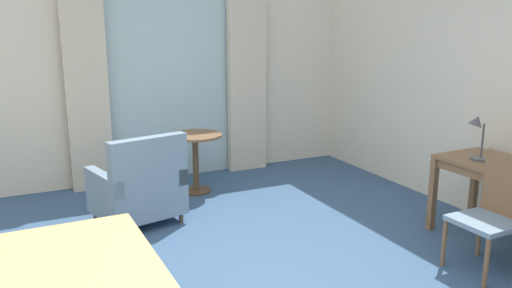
{
  "coord_description": "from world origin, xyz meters",
  "views": [
    {
      "loc": [
        -1.34,
        -3.02,
        1.91
      ],
      "look_at": [
        0.3,
        0.39,
        1.02
      ],
      "focal_mm": 35.86,
      "sensor_mm": 36.0,
      "label": 1
    }
  ],
  "objects_px": {
    "desk_lamp": "(478,131)",
    "armchair_by_window": "(139,189)",
    "desk_chair": "(495,209)",
    "round_cafe_table": "(195,150)"
  },
  "relations": [
    {
      "from": "desk_lamp",
      "to": "armchair_by_window",
      "type": "distance_m",
      "value": 3.16
    },
    {
      "from": "desk_chair",
      "to": "desk_lamp",
      "type": "height_order",
      "value": "desk_lamp"
    },
    {
      "from": "armchair_by_window",
      "to": "round_cafe_table",
      "type": "distance_m",
      "value": 1.08
    },
    {
      "from": "desk_chair",
      "to": "round_cafe_table",
      "type": "bearing_deg",
      "value": 117.5
    },
    {
      "from": "desk_chair",
      "to": "desk_lamp",
      "type": "xyz_separation_m",
      "value": [
        0.33,
        0.51,
        0.49
      ]
    },
    {
      "from": "desk_lamp",
      "to": "round_cafe_table",
      "type": "distance_m",
      "value": 2.99
    },
    {
      "from": "armchair_by_window",
      "to": "desk_lamp",
      "type": "bearing_deg",
      "value": -32.0
    },
    {
      "from": "armchair_by_window",
      "to": "round_cafe_table",
      "type": "height_order",
      "value": "armchair_by_window"
    },
    {
      "from": "desk_chair",
      "to": "round_cafe_table",
      "type": "height_order",
      "value": "desk_chair"
    },
    {
      "from": "desk_lamp",
      "to": "round_cafe_table",
      "type": "xyz_separation_m",
      "value": [
        -1.81,
        2.33,
        -0.49
      ]
    }
  ]
}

